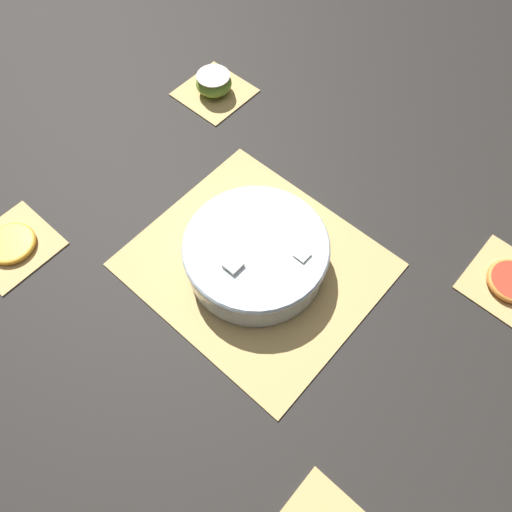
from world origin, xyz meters
The scene contains 9 objects.
ground_plane centered at (0.00, 0.00, 0.00)m, with size 6.00×6.00×0.00m, color black.
bamboo_mat_center centered at (0.00, 0.00, 0.00)m, with size 0.40×0.36×0.01m.
coaster_mat_near_left centered at (-0.35, -0.26, 0.00)m, with size 0.14×0.14×0.01m.
coaster_mat_far_left centered at (-0.35, 0.26, 0.00)m, with size 0.14×0.14×0.01m.
coaster_mat_far_right centered at (0.35, 0.26, 0.00)m, with size 0.14×0.14×0.01m.
fruit_salad_bowl centered at (0.00, 0.00, 0.04)m, with size 0.25×0.25×0.07m.
apple_half centered at (-0.35, 0.26, 0.03)m, with size 0.08×0.08×0.04m.
orange_slice_whole centered at (-0.35, -0.26, 0.01)m, with size 0.09×0.09×0.01m.
grapefruit_slice centered at (0.35, 0.26, 0.01)m, with size 0.08×0.08×0.01m.
Camera 1 is at (0.28, -0.31, 0.77)m, focal length 35.00 mm.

